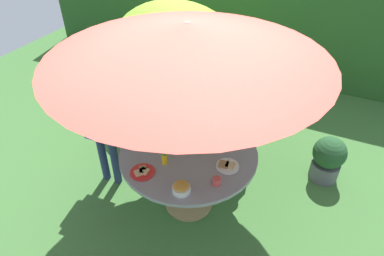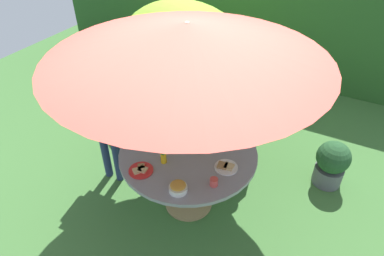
% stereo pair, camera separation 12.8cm
% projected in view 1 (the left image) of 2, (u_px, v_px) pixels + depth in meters
% --- Properties ---
extents(ground_plane, '(10.00, 10.00, 0.02)m').
position_uv_depth(ground_plane, '(189.00, 204.00, 3.75)').
color(ground_plane, '#3D6B33').
extents(hedge_backdrop, '(9.00, 0.70, 1.91)m').
position_uv_depth(hedge_backdrop, '(277.00, 19.00, 5.71)').
color(hedge_backdrop, '#285623').
rests_on(hedge_backdrop, ground_plane).
extents(garden_table, '(1.34, 1.34, 0.76)m').
position_uv_depth(garden_table, '(189.00, 161.00, 3.36)').
color(garden_table, tan).
rests_on(garden_table, ground_plane).
extents(patio_umbrella, '(2.33, 2.33, 2.03)m').
position_uv_depth(patio_umbrella, '(188.00, 41.00, 2.61)').
color(patio_umbrella, '#B7AD8C').
rests_on(patio_umbrella, ground_plane).
extents(wooden_chair, '(0.62, 0.63, 0.95)m').
position_uv_depth(wooden_chair, '(190.00, 99.00, 4.48)').
color(wooden_chair, '#93704C').
rests_on(wooden_chair, ground_plane).
extents(dome_tent, '(2.32, 2.32, 1.64)m').
position_uv_depth(dome_tent, '(177.00, 62.00, 4.73)').
color(dome_tent, '#8CC633').
rests_on(dome_tent, ground_plane).
extents(potted_plant, '(0.38, 0.38, 0.57)m').
position_uv_depth(potted_plant, '(328.00, 158.00, 3.88)').
color(potted_plant, '#595960').
rests_on(potted_plant, ground_plane).
extents(child_in_white_shirt, '(0.27, 0.43, 1.31)m').
position_uv_depth(child_in_white_shirt, '(245.00, 103.00, 3.83)').
color(child_in_white_shirt, '#3F3F47').
rests_on(child_in_white_shirt, ground_plane).
extents(child_in_blue_shirt, '(0.48, 0.24, 1.43)m').
position_uv_depth(child_in_blue_shirt, '(101.00, 116.00, 3.48)').
color(child_in_blue_shirt, navy).
rests_on(child_in_blue_shirt, ground_plane).
extents(snack_bowl, '(0.16, 0.16, 0.09)m').
position_uv_depth(snack_bowl, '(181.00, 188.00, 2.84)').
color(snack_bowl, white).
rests_on(snack_bowl, garden_table).
extents(plate_front_edge, '(0.22, 0.22, 0.03)m').
position_uv_depth(plate_front_edge, '(227.00, 166.00, 3.10)').
color(plate_front_edge, white).
rests_on(plate_front_edge, garden_table).
extents(plate_back_edge, '(0.20, 0.20, 0.03)m').
position_uv_depth(plate_back_edge, '(185.00, 127.00, 3.58)').
color(plate_back_edge, yellow).
rests_on(plate_back_edge, garden_table).
extents(plate_center_back, '(0.22, 0.22, 0.03)m').
position_uv_depth(plate_center_back, '(142.00, 172.00, 3.04)').
color(plate_center_back, red).
rests_on(plate_center_back, garden_table).
extents(juice_bottle_near_left, '(0.06, 0.06, 0.12)m').
position_uv_depth(juice_bottle_near_left, '(165.00, 158.00, 3.11)').
color(juice_bottle_near_left, yellow).
rests_on(juice_bottle_near_left, garden_table).
extents(juice_bottle_near_right, '(0.05, 0.05, 0.11)m').
position_uv_depth(juice_bottle_near_right, '(202.00, 146.00, 3.27)').
color(juice_bottle_near_right, yellow).
rests_on(juice_bottle_near_right, garden_table).
extents(juice_bottle_far_left, '(0.05, 0.05, 0.12)m').
position_uv_depth(juice_bottle_far_left, '(216.00, 137.00, 3.37)').
color(juice_bottle_far_left, yellow).
rests_on(juice_bottle_far_left, garden_table).
extents(juice_bottle_far_right, '(0.05, 0.05, 0.10)m').
position_uv_depth(juice_bottle_far_right, '(169.00, 119.00, 3.64)').
color(juice_bottle_far_right, yellow).
rests_on(juice_bottle_far_right, garden_table).
extents(juice_bottle_center_front, '(0.05, 0.05, 0.11)m').
position_uv_depth(juice_bottle_center_front, '(157.00, 123.00, 3.57)').
color(juice_bottle_center_front, yellow).
rests_on(juice_bottle_center_front, garden_table).
extents(cup_near, '(0.06, 0.06, 0.06)m').
position_uv_depth(cup_near, '(231.00, 134.00, 3.45)').
color(cup_near, '#4C99D8').
rests_on(cup_near, garden_table).
extents(cup_far, '(0.07, 0.07, 0.07)m').
position_uv_depth(cup_far, '(217.00, 181.00, 2.91)').
color(cup_far, '#E04C47').
rests_on(cup_far, garden_table).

